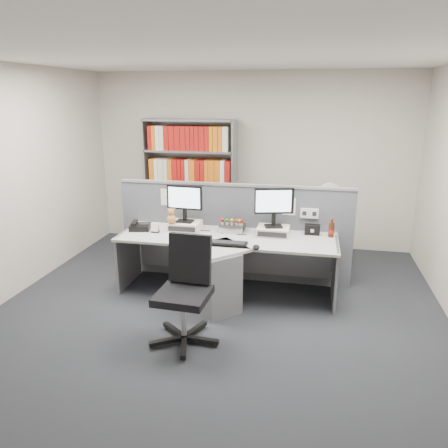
% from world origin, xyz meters
% --- Properties ---
extents(ground, '(5.50, 5.50, 0.00)m').
position_xyz_m(ground, '(0.00, 0.00, 0.00)').
color(ground, '#2C2F34').
rests_on(ground, ground).
extents(room_shell, '(5.04, 5.54, 2.72)m').
position_xyz_m(room_shell, '(0.00, 0.00, 1.79)').
color(room_shell, beige).
rests_on(room_shell, ground).
extents(partition, '(3.00, 0.08, 1.27)m').
position_xyz_m(partition, '(0.00, 1.25, 0.65)').
color(partition, '#595B64').
rests_on(partition, ground).
extents(desk, '(2.60, 1.20, 0.72)m').
position_xyz_m(desk, '(0.00, 0.60, 0.46)').
color(desk, '#B7B5B0').
rests_on(desk, ground).
extents(monitor_riser_left, '(0.38, 0.31, 0.10)m').
position_xyz_m(monitor_riser_left, '(-0.56, 0.98, 0.77)').
color(monitor_riser_left, beige).
rests_on(monitor_riser_left, desk).
extents(monitor_riser_right, '(0.38, 0.31, 0.10)m').
position_xyz_m(monitor_riser_right, '(0.54, 0.98, 0.77)').
color(monitor_riser_right, beige).
rests_on(monitor_riser_right, desk).
extents(monitor_left, '(0.45, 0.16, 0.46)m').
position_xyz_m(monitor_left, '(-0.56, 0.98, 1.09)').
color(monitor_left, black).
rests_on(monitor_left, monitor_riser_left).
extents(monitor_right, '(0.46, 0.19, 0.47)m').
position_xyz_m(monitor_right, '(0.54, 0.98, 1.10)').
color(monitor_right, black).
rests_on(monitor_right, monitor_riser_right).
extents(desktop_pc, '(0.30, 0.27, 0.08)m').
position_xyz_m(desktop_pc, '(0.02, 1.04, 0.76)').
color(desktop_pc, black).
rests_on(desktop_pc, desk).
extents(figurines, '(0.29, 0.05, 0.09)m').
position_xyz_m(figurines, '(0.04, 1.02, 0.85)').
color(figurines, beige).
rests_on(figurines, desktop_pc).
extents(keyboard, '(0.44, 0.17, 0.03)m').
position_xyz_m(keyboard, '(0.07, 0.53, 0.73)').
color(keyboard, black).
rests_on(keyboard, desk).
extents(mouse, '(0.08, 0.12, 0.05)m').
position_xyz_m(mouse, '(0.40, 0.43, 0.74)').
color(mouse, black).
rests_on(mouse, desk).
extents(desk_phone, '(0.29, 0.27, 0.11)m').
position_xyz_m(desk_phone, '(-1.12, 0.86, 0.76)').
color(desk_phone, black).
rests_on(desk_phone, desk).
extents(desk_calendar, '(0.10, 0.07, 0.12)m').
position_xyz_m(desk_calendar, '(-0.89, 0.79, 0.77)').
color(desk_calendar, black).
rests_on(desk_calendar, desk).
extents(plush_toy, '(0.11, 0.11, 0.19)m').
position_xyz_m(plush_toy, '(-0.70, 0.87, 0.90)').
color(plush_toy, '#BA7F3E').
rests_on(plush_toy, monitor_riser_left).
extents(speaker, '(0.18, 0.10, 0.12)m').
position_xyz_m(speaker, '(1.00, 1.10, 0.78)').
color(speaker, black).
rests_on(speaker, desk).
extents(cola_bottle, '(0.07, 0.07, 0.23)m').
position_xyz_m(cola_bottle, '(1.22, 1.04, 0.81)').
color(cola_bottle, '#3F190A').
rests_on(cola_bottle, desk).
extents(shelving_unit, '(1.41, 0.40, 2.00)m').
position_xyz_m(shelving_unit, '(-0.90, 2.44, 0.98)').
color(shelving_unit, gray).
rests_on(shelving_unit, ground).
extents(filing_cabinet, '(0.45, 0.61, 0.70)m').
position_xyz_m(filing_cabinet, '(1.20, 1.99, 0.35)').
color(filing_cabinet, gray).
rests_on(filing_cabinet, ground).
extents(desk_fan, '(0.29, 0.17, 0.49)m').
position_xyz_m(desk_fan, '(1.20, 1.99, 1.01)').
color(desk_fan, white).
rests_on(desk_fan, filing_cabinet).
extents(office_chair, '(0.66, 0.68, 1.03)m').
position_xyz_m(office_chair, '(-0.18, -0.32, 0.55)').
color(office_chair, silver).
rests_on(office_chair, ground).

